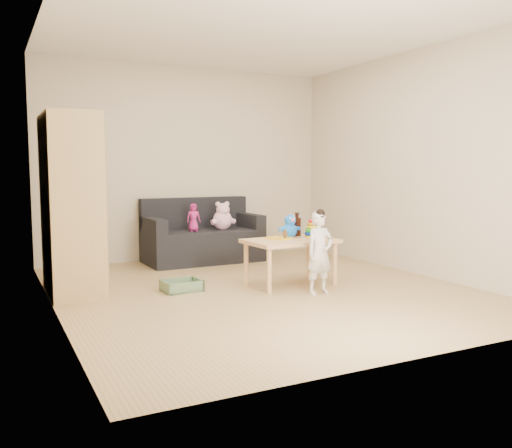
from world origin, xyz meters
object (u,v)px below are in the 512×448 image
wardrobe (71,205)px  sofa (203,246)px  play_table (290,262)px  toddler (320,254)px

wardrobe → sofa: wardrobe is taller
play_table → sofa: bearing=99.7°
wardrobe → sofa: 2.23m
sofa → toddler: (0.36, -2.25, 0.18)m
play_table → toddler: size_ratio=1.17×
sofa → toddler: size_ratio=1.90×
wardrobe → toddler: (2.17, -1.12, -0.48)m
wardrobe → toddler: 2.49m
toddler → sofa: bearing=95.4°
sofa → wardrobe: bearing=-149.4°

